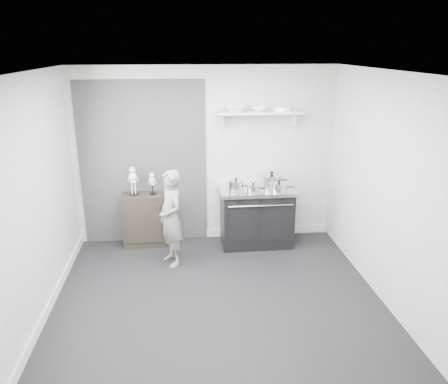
# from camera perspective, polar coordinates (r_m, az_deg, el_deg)

# --- Properties ---
(ground) EXTENTS (4.00, 4.00, 0.00)m
(ground) POSITION_cam_1_polar(r_m,az_deg,el_deg) (5.59, -0.97, -13.36)
(ground) COLOR black
(ground) RESTS_ON ground
(room_shell) EXTENTS (4.02, 3.62, 2.71)m
(room_shell) POSITION_cam_1_polar(r_m,az_deg,el_deg) (5.06, -2.22, 3.48)
(room_shell) COLOR #ADADAB
(room_shell) RESTS_ON ground
(wall_shelf) EXTENTS (1.30, 0.26, 0.24)m
(wall_shelf) POSITION_cam_1_polar(r_m,az_deg,el_deg) (6.58, 4.67, 10.23)
(wall_shelf) COLOR silver
(wall_shelf) RESTS_ON room_shell
(stove) EXTENTS (1.13, 0.71, 0.91)m
(stove) POSITION_cam_1_polar(r_m,az_deg,el_deg) (6.79, 4.23, -3.10)
(stove) COLOR black
(stove) RESTS_ON ground
(side_cabinet) EXTENTS (0.63, 0.37, 0.82)m
(side_cabinet) POSITION_cam_1_polar(r_m,az_deg,el_deg) (6.85, -10.36, -3.57)
(side_cabinet) COLOR black
(side_cabinet) RESTS_ON ground
(child) EXTENTS (0.50, 0.59, 1.37)m
(child) POSITION_cam_1_polar(r_m,az_deg,el_deg) (6.10, -6.92, -3.41)
(child) COLOR slate
(child) RESTS_ON ground
(pot_front_left) EXTENTS (0.31, 0.22, 0.20)m
(pot_front_left) POSITION_cam_1_polar(r_m,az_deg,el_deg) (6.46, 1.58, 0.85)
(pot_front_left) COLOR silver
(pot_front_left) RESTS_ON stove
(pot_back_right) EXTENTS (0.39, 0.31, 0.23)m
(pot_back_right) POSITION_cam_1_polar(r_m,az_deg,el_deg) (6.76, 6.24, 1.60)
(pot_back_right) COLOR silver
(pot_back_right) RESTS_ON stove
(pot_front_right) EXTENTS (0.34, 0.25, 0.18)m
(pot_front_right) POSITION_cam_1_polar(r_m,az_deg,el_deg) (6.50, 7.17, 0.67)
(pot_front_right) COLOR silver
(pot_front_right) RESTS_ON stove
(pot_front_center) EXTENTS (0.28, 0.19, 0.15)m
(pot_front_center) POSITION_cam_1_polar(r_m,az_deg,el_deg) (6.44, 3.84, 0.51)
(pot_front_center) COLOR silver
(pot_front_center) RESTS_ON stove
(skeleton_full) EXTENTS (0.14, 0.09, 0.50)m
(skeleton_full) POSITION_cam_1_polar(r_m,az_deg,el_deg) (6.65, -11.80, 1.70)
(skeleton_full) COLOR silver
(skeleton_full) RESTS_ON side_cabinet
(skeleton_torso) EXTENTS (0.11, 0.07, 0.39)m
(skeleton_torso) POSITION_cam_1_polar(r_m,az_deg,el_deg) (6.64, -9.37, 1.30)
(skeleton_torso) COLOR silver
(skeleton_torso) RESTS_ON side_cabinet
(bowl_large) EXTENTS (0.33, 0.33, 0.08)m
(bowl_large) POSITION_cam_1_polar(r_m,az_deg,el_deg) (6.51, 1.49, 10.83)
(bowl_large) COLOR white
(bowl_large) RESTS_ON wall_shelf
(bowl_small) EXTENTS (0.24, 0.24, 0.08)m
(bowl_small) POSITION_cam_1_polar(r_m,az_deg,el_deg) (6.57, 4.64, 10.82)
(bowl_small) COLOR white
(bowl_small) RESTS_ON wall_shelf
(plate_stack) EXTENTS (0.27, 0.27, 0.06)m
(plate_stack) POSITION_cam_1_polar(r_m,az_deg,el_deg) (6.64, 7.62, 10.73)
(plate_stack) COLOR white
(plate_stack) RESTS_ON wall_shelf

